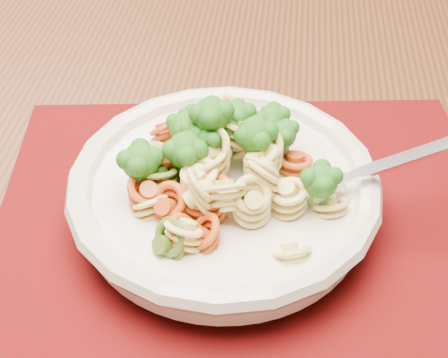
{
  "coord_description": "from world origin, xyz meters",
  "views": [
    {
      "loc": [
        0.26,
        -0.74,
        1.13
      ],
      "look_at": [
        0.25,
        -0.39,
        0.81
      ],
      "focal_mm": 50.0,
      "sensor_mm": 36.0,
      "label": 1
    }
  ],
  "objects": [
    {
      "name": "dining_table",
      "position": [
        0.25,
        -0.3,
        0.68
      ],
      "size": [
        1.63,
        1.11,
        0.77
      ],
      "rotation": [
        0.0,
        0.0,
        -0.07
      ],
      "color": "#582C18",
      "rests_on": "ground"
    },
    {
      "name": "placemat",
      "position": [
        0.26,
        -0.4,
        0.77
      ],
      "size": [
        0.42,
        0.33,
        0.0
      ],
      "primitive_type": "cube",
      "rotation": [
        0.0,
        0.0,
        0.07
      ],
      "color": "#50030A",
      "rests_on": "dining_table"
    },
    {
      "name": "pasta_bowl",
      "position": [
        0.25,
        -0.39,
        0.8
      ],
      "size": [
        0.24,
        0.24,
        0.05
      ],
      "color": "beige",
      "rests_on": "placemat"
    },
    {
      "name": "pasta_broccoli_heap",
      "position": [
        0.25,
        -0.39,
        0.82
      ],
      "size": [
        0.2,
        0.2,
        0.06
      ],
      "primitive_type": null,
      "color": "#DCCF6D",
      "rests_on": "pasta_bowl"
    },
    {
      "name": "fork",
      "position": [
        0.32,
        -0.4,
        0.81
      ],
      "size": [
        0.18,
        0.05,
        0.08
      ],
      "primitive_type": null,
      "rotation": [
        0.0,
        -0.35,
        0.16
      ],
      "color": "silver",
      "rests_on": "pasta_bowl"
    }
  ]
}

